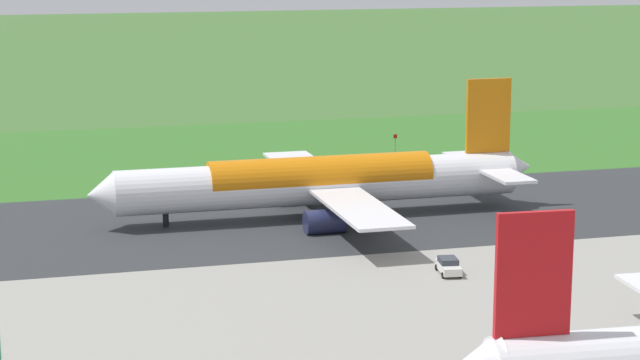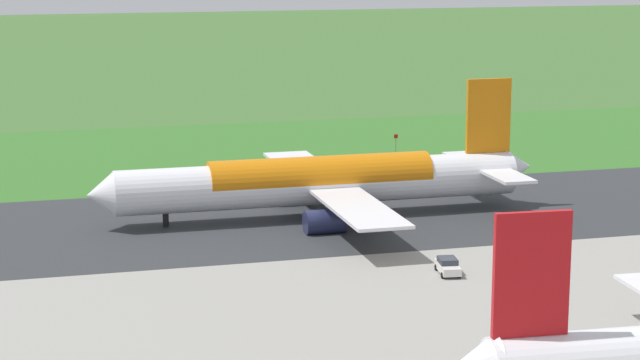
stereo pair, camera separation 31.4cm
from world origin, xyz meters
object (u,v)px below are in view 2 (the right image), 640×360
airliner_main (323,181)px  no_stopping_sign (396,142)px  service_car_followme (448,266)px  traffic_cone_orange (368,157)px

airliner_main → no_stopping_sign: bearing=-120.2°
service_car_followme → no_stopping_sign: size_ratio=1.48×
traffic_cone_orange → no_stopping_sign: bearing=-153.5°
service_car_followme → traffic_cone_orange: size_ratio=8.02×
service_car_followme → traffic_cone_orange: (-10.89, -60.98, -0.57)m
airliner_main → service_car_followme: bearing=101.8°
traffic_cone_orange → airliner_main: bearing=64.7°
airliner_main → service_car_followme: airliner_main is taller
airliner_main → no_stopping_sign: (-21.68, -37.30, -2.60)m
no_stopping_sign → traffic_cone_orange: no_stopping_sign is taller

